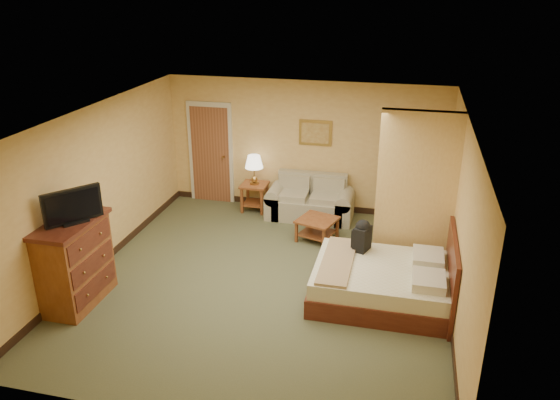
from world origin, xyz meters
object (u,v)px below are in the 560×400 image
(coffee_table, at_px, (317,225))
(dresser, at_px, (75,262))
(loveseat, at_px, (310,204))
(bed, at_px, (385,282))

(coffee_table, bearing_deg, dresser, -136.97)
(loveseat, relative_size, coffee_table, 2.09)
(dresser, height_order, bed, dresser)
(bed, bearing_deg, loveseat, 121.03)
(coffee_table, height_order, dresser, dresser)
(loveseat, relative_size, bed, 0.85)
(loveseat, bearing_deg, bed, -58.97)
(coffee_table, height_order, bed, bed)
(coffee_table, relative_size, dresser, 0.62)
(loveseat, distance_m, dresser, 4.64)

